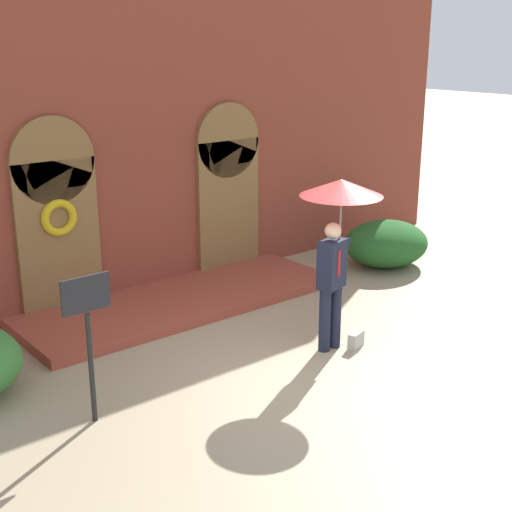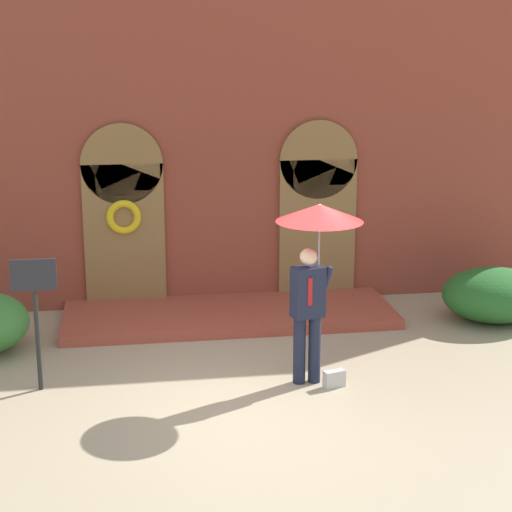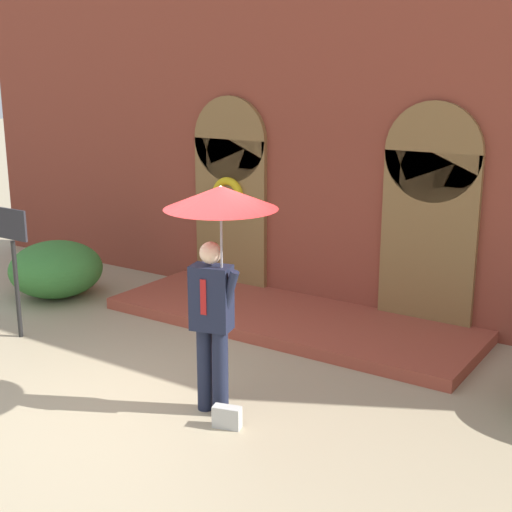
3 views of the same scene
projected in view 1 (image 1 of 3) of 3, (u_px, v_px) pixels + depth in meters
The scene contains 6 objects.
ground_plane at pixel (313, 373), 9.16m from camera, with size 80.00×80.00×0.00m, color tan.
building_facade at pixel (139, 130), 11.43m from camera, with size 14.00×2.30×5.60m.
person_with_umbrella at pixel (339, 213), 9.35m from camera, with size 1.10×1.10×2.36m.
handbag at pixel (356, 340), 9.88m from camera, with size 0.28×0.12×0.22m, color #B7B7B2.
sign_post at pixel (88, 325), 7.69m from camera, with size 0.56×0.06×1.72m.
shrub_right at pixel (386, 243), 13.29m from camera, with size 1.66×1.44×0.84m, color #235B23.
Camera 1 is at (-5.80, -5.97, 4.18)m, focal length 50.00 mm.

